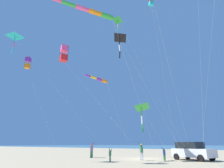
{
  "coord_description": "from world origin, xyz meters",
  "views": [
    {
      "loc": [
        -20.35,
        -13.15,
        1.6
      ],
      "look_at": [
        -6.69,
        -1.22,
        7.38
      ],
      "focal_mm": 30.47,
      "sensor_mm": 36.0,
      "label": 1
    }
  ],
  "objects": [
    {
      "name": "kite_windsock_checkered_midright",
      "position": [
        -5.5,
        1.79,
        8.85
      ],
      "size": [
        6.66,
        1.55,
        9.06
      ],
      "color": "orange",
      "rests_on": "ground_plane"
    },
    {
      "name": "kite_box_red_high_left",
      "position": [
        -3.41,
        -4.5,
        17.76
      ],
      "size": [
        5.57,
        1.15,
        18.43
      ],
      "color": "red",
      "rests_on": "ground_plane"
    },
    {
      "name": "kite_delta_blue_topmost",
      "position": [
        -6.95,
        -2.51,
        11.96
      ],
      "size": [
        7.62,
        3.56,
        12.31
      ],
      "color": "black",
      "rests_on": "ground_plane"
    },
    {
      "name": "kite_box_long_streamer_right",
      "position": [
        -9.85,
        2.88,
        10.93
      ],
      "size": [
        6.56,
        6.53,
        11.83
      ],
      "color": "#EF4C93",
      "rests_on": "ground_plane"
    },
    {
      "name": "person_bystander_far",
      "position": [
        -0.88,
        -3.39,
        0.72
      ],
      "size": [
        0.43,
        0.47,
        1.33
      ],
      "color": "#3D7F51",
      "rests_on": "ground_plane"
    },
    {
      "name": "person_child_grey_jacket",
      "position": [
        -5.61,
        -0.03,
        0.67
      ],
      "size": [
        0.44,
        0.4,
        1.23
      ],
      "color": "#3D7F51",
      "rests_on": "ground_plane"
    },
    {
      "name": "ground_plane",
      "position": [
        0.0,
        0.0,
        0.0
      ],
      "size": [
        600.0,
        600.0,
        0.0
      ],
      "primitive_type": "plane",
      "color": "tan"
    },
    {
      "name": "parked_car",
      "position": [
        1.47,
        -5.46,
        0.95
      ],
      "size": [
        3.04,
        4.65,
        1.85
      ],
      "color": "silver",
      "rests_on": "ground_plane"
    },
    {
      "name": "kite_windsock_orange_high_right",
      "position": [
        -12.65,
        -3.88,
        11.24
      ],
      "size": [
        17.15,
        3.21,
        11.47
      ],
      "color": "green",
      "rests_on": "ground_plane"
    },
    {
      "name": "cooler_box",
      "position": [
        4.39,
        -5.05,
        0.21
      ],
      "size": [
        0.62,
        0.42,
        0.42
      ],
      "color": "red",
      "rests_on": "ground_plane"
    },
    {
      "name": "kite_delta_yellow_midlevel",
      "position": [
        -12.81,
        9.19,
        14.14
      ],
      "size": [
        9.59,
        9.27,
        14.54
      ],
      "color": "#1EB7C6",
      "rests_on": "ground_plane"
    },
    {
      "name": "kite_delta_teal_far_right",
      "position": [
        -2.6,
        -1.97,
        5.47
      ],
      "size": [
        3.17,
        2.79,
        5.99
      ],
      "color": "green",
      "rests_on": "ground_plane"
    },
    {
      "name": "person_child_green_jacket",
      "position": [
        -2.15,
        -1.41,
        0.99
      ],
      "size": [
        0.54,
        0.63,
        1.83
      ],
      "color": "silver",
      "rests_on": "ground_plane"
    },
    {
      "name": "kite_delta_striped_overhead",
      "position": [
        -4.39,
        -0.16,
        16.54
      ],
      "size": [
        5.84,
        5.92,
        16.97
      ],
      "color": "green",
      "rests_on": "ground_plane"
    },
    {
      "name": "kite_box_rainbow_low_near",
      "position": [
        -8.89,
        13.74,
        13.32
      ],
      "size": [
        3.79,
        5.73,
        14.2
      ],
      "color": "purple",
      "rests_on": "ground_plane"
    },
    {
      "name": "person_adult_flyer",
      "position": [
        -2.65,
        5.76,
        1.01
      ],
      "size": [
        0.61,
        0.66,
        1.85
      ],
      "color": "#3D7F51",
      "rests_on": "ground_plane"
    }
  ]
}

